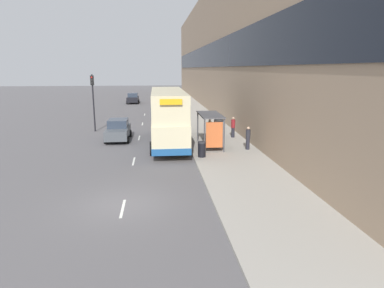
# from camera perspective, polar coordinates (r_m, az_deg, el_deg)

# --- Properties ---
(ground_plane) EXTENTS (220.00, 220.00, 0.00)m
(ground_plane) POSITION_cam_1_polar(r_m,az_deg,el_deg) (15.94, -11.31, -9.82)
(ground_plane) COLOR #5B595B
(pavement) EXTENTS (5.00, 93.00, 0.14)m
(pavement) POSITION_cam_1_polar(r_m,az_deg,el_deg) (53.75, -0.68, 6.17)
(pavement) COLOR #A39E93
(pavement) RESTS_ON ground_plane
(terrace_facade) EXTENTS (3.10, 93.00, 17.16)m
(terrace_facade) POSITION_cam_1_polar(r_m,az_deg,el_deg) (54.00, 3.67, 15.21)
(terrace_facade) COLOR #9E846B
(terrace_facade) RESTS_ON ground_plane
(lane_mark_0) EXTENTS (0.12, 2.00, 0.01)m
(lane_mark_0) POSITION_cam_1_polar(r_m,az_deg,el_deg) (15.50, -11.47, -10.48)
(lane_mark_0) COLOR silver
(lane_mark_0) RESTS_ON ground_plane
(lane_mark_1) EXTENTS (0.12, 2.00, 0.01)m
(lane_mark_1) POSITION_cam_1_polar(r_m,az_deg,el_deg) (22.88, -9.69, -2.85)
(lane_mark_1) COLOR silver
(lane_mark_1) RESTS_ON ground_plane
(lane_mark_2) EXTENTS (0.12, 2.00, 0.01)m
(lane_mark_2) POSITION_cam_1_polar(r_m,az_deg,el_deg) (30.47, -8.80, 1.02)
(lane_mark_2) COLOR silver
(lane_mark_2) RESTS_ON ground_plane
(lane_mark_3) EXTENTS (0.12, 2.00, 0.01)m
(lane_mark_3) POSITION_cam_1_polar(r_m,az_deg,el_deg) (38.16, -8.27, 3.34)
(lane_mark_3) COLOR silver
(lane_mark_3) RESTS_ON ground_plane
(lane_mark_4) EXTENTS (0.12, 2.00, 0.01)m
(lane_mark_4) POSITION_cam_1_polar(r_m,az_deg,el_deg) (45.89, -7.91, 4.88)
(lane_mark_4) COLOR silver
(lane_mark_4) RESTS_ON ground_plane
(bus_shelter) EXTENTS (1.60, 4.20, 2.48)m
(bus_shelter) POSITION_cam_1_polar(r_m,az_deg,el_deg) (25.71, 3.53, 3.27)
(bus_shelter) COLOR #4C4C51
(bus_shelter) RESTS_ON ground_plane
(double_decker_bus_near) EXTENTS (2.85, 11.43, 4.30)m
(double_decker_bus_near) POSITION_cam_1_polar(r_m,az_deg,el_deg) (27.26, -4.02, 4.66)
(double_decker_bus_near) COLOR beige
(double_decker_bus_near) RESTS_ON ground_plane
(car_0) EXTENTS (2.10, 4.25, 1.78)m
(car_0) POSITION_cam_1_polar(r_m,az_deg,el_deg) (61.20, -9.83, 7.52)
(car_0) COLOR black
(car_0) RESTS_ON ground_plane
(car_1) EXTENTS (2.02, 4.59, 1.75)m
(car_1) POSITION_cam_1_polar(r_m,az_deg,el_deg) (29.84, -12.21, 2.33)
(car_1) COLOR #4C5156
(car_1) RESTS_ON ground_plane
(pedestrian_at_shelter) EXTENTS (0.33, 0.33, 1.66)m
(pedestrian_at_shelter) POSITION_cam_1_polar(r_m,az_deg,el_deg) (29.09, 2.97, 2.58)
(pedestrian_at_shelter) COLOR #23232D
(pedestrian_at_shelter) RESTS_ON ground_plane
(pedestrian_1) EXTENTS (0.35, 0.35, 1.77)m
(pedestrian_1) POSITION_cam_1_polar(r_m,az_deg,el_deg) (29.73, 6.86, 2.83)
(pedestrian_1) COLOR #23232D
(pedestrian_1) RESTS_ON ground_plane
(pedestrian_2) EXTENTS (0.34, 0.34, 1.70)m
(pedestrian_2) POSITION_cam_1_polar(r_m,az_deg,el_deg) (25.41, 9.31, 1.02)
(pedestrian_2) COLOR #23232D
(pedestrian_2) RESTS_ON ground_plane
(litter_bin) EXTENTS (0.55, 0.55, 1.05)m
(litter_bin) POSITION_cam_1_polar(r_m,az_deg,el_deg) (23.03, 1.64, -0.87)
(litter_bin) COLOR black
(litter_bin) RESTS_ON ground_plane
(traffic_light_far_kerb) EXTENTS (0.30, 0.32, 5.44)m
(traffic_light_far_kerb) POSITION_cam_1_polar(r_m,az_deg,el_deg) (34.13, -16.19, 8.04)
(traffic_light_far_kerb) COLOR black
(traffic_light_far_kerb) RESTS_ON ground_plane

